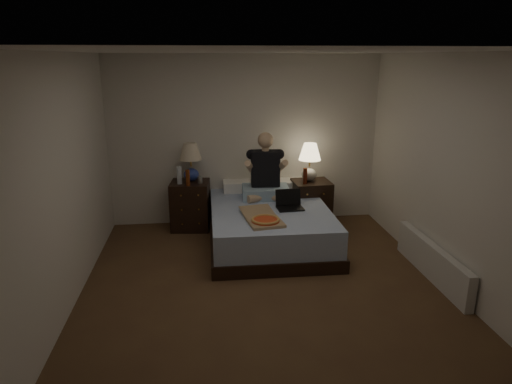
{
  "coord_description": "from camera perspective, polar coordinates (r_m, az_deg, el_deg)",
  "views": [
    {
      "loc": [
        -0.65,
        -4.44,
        2.45
      ],
      "look_at": [
        0.0,
        0.9,
        0.85
      ],
      "focal_mm": 32.0,
      "sensor_mm": 36.0,
      "label": 1
    }
  ],
  "objects": [
    {
      "name": "wall_back",
      "position": [
        6.83,
        -1.37,
        6.43
      ],
      "size": [
        4.0,
        0.0,
        2.5
      ],
      "primitive_type": "cube",
      "rotation": [
        1.57,
        0.0,
        0.0
      ],
      "color": "silver",
      "rests_on": "ground"
    },
    {
      "name": "lamp_right",
      "position": [
        6.68,
        6.71,
        3.7
      ],
      "size": [
        0.4,
        0.4,
        0.56
      ],
      "primitive_type": null,
      "rotation": [
        0.0,
        0.0,
        -0.28
      ],
      "color": "#989790",
      "rests_on": "nightstand_right"
    },
    {
      "name": "bed",
      "position": [
        6.22,
        1.67,
        -4.1
      ],
      "size": [
        1.57,
        2.08,
        0.52
      ],
      "primitive_type": "cube",
      "rotation": [
        0.0,
        0.0,
        -0.01
      ],
      "color": "#5C7EB8",
      "rests_on": "floor"
    },
    {
      "name": "floor",
      "position": [
        5.12,
        1.24,
        -12.06
      ],
      "size": [
        4.0,
        4.5,
        0.0
      ],
      "primitive_type": "cube",
      "color": "brown",
      "rests_on": "ground"
    },
    {
      "name": "beer_bottle_left",
      "position": [
        6.46,
        -8.53,
        1.78
      ],
      "size": [
        0.06,
        0.06,
        0.23
      ],
      "primitive_type": "cylinder",
      "color": "#63290E",
      "rests_on": "nightstand_left"
    },
    {
      "name": "water_bottle",
      "position": [
        6.57,
        -9.57,
        2.08
      ],
      "size": [
        0.07,
        0.07,
        0.25
      ],
      "primitive_type": "cylinder",
      "color": "silver",
      "rests_on": "nightstand_left"
    },
    {
      "name": "beer_bottle_right",
      "position": [
        6.57,
        6.16,
        2.01
      ],
      "size": [
        0.06,
        0.06,
        0.23
      ],
      "primitive_type": "cylinder",
      "color": "#581D0C",
      "rests_on": "nightstand_right"
    },
    {
      "name": "ceiling",
      "position": [
        4.49,
        1.44,
        17.19
      ],
      "size": [
        4.0,
        4.5,
        0.0
      ],
      "primitive_type": "cube",
      "rotation": [
        3.14,
        0.0,
        0.0
      ],
      "color": "white",
      "rests_on": "ground"
    },
    {
      "name": "person",
      "position": [
        6.4,
        1.2,
        3.29
      ],
      "size": [
        0.69,
        0.56,
        0.93
      ],
      "primitive_type": null,
      "rotation": [
        0.0,
        0.0,
        -0.06
      ],
      "color": "black",
      "rests_on": "bed"
    },
    {
      "name": "nightstand_left",
      "position": [
        6.77,
        -8.18,
        -1.64
      ],
      "size": [
        0.59,
        0.55,
        0.71
      ],
      "primitive_type": "cube",
      "rotation": [
        0.0,
        0.0,
        -0.11
      ],
      "color": "black",
      "rests_on": "floor"
    },
    {
      "name": "pizza_box",
      "position": [
        5.49,
        1.19,
        -3.61
      ],
      "size": [
        0.51,
        0.81,
        0.08
      ],
      "primitive_type": null,
      "rotation": [
        0.0,
        0.0,
        0.15
      ],
      "color": "tan",
      "rests_on": "bed"
    },
    {
      "name": "laptop",
      "position": [
        6.01,
        4.31,
        -1.06
      ],
      "size": [
        0.36,
        0.3,
        0.24
      ],
      "primitive_type": null,
      "rotation": [
        0.0,
        0.0,
        0.07
      ],
      "color": "black",
      "rests_on": "bed"
    },
    {
      "name": "wall_left",
      "position": [
        4.8,
        -23.04,
        0.72
      ],
      "size": [
        0.0,
        4.5,
        2.5
      ],
      "primitive_type": "cube",
      "rotation": [
        1.57,
        0.0,
        1.57
      ],
      "color": "silver",
      "rests_on": "ground"
    },
    {
      "name": "radiator",
      "position": [
        5.65,
        21.14,
        -8.1
      ],
      "size": [
        0.1,
        1.6,
        0.4
      ],
      "primitive_type": "cube",
      "color": "silver",
      "rests_on": "floor"
    },
    {
      "name": "wall_right",
      "position": [
        5.31,
        23.24,
        2.13
      ],
      "size": [
        0.0,
        4.5,
        2.5
      ],
      "primitive_type": "cube",
      "rotation": [
        1.57,
        0.0,
        -1.57
      ],
      "color": "silver",
      "rests_on": "ground"
    },
    {
      "name": "soda_can",
      "position": [
        6.57,
        -7.01,
        1.52
      ],
      "size": [
        0.07,
        0.07,
        0.1
      ],
      "primitive_type": "cylinder",
      "color": "beige",
      "rests_on": "nightstand_left"
    },
    {
      "name": "nightstand_right",
      "position": [
        6.84,
        6.87,
        -1.48
      ],
      "size": [
        0.56,
        0.51,
        0.7
      ],
      "primitive_type": "cube",
      "rotation": [
        0.0,
        0.0,
        0.05
      ],
      "color": "black",
      "rests_on": "floor"
    },
    {
      "name": "wall_front",
      "position": [
        2.58,
        8.57,
        -11.33
      ],
      "size": [
        4.0,
        0.0,
        2.5
      ],
      "primitive_type": "cube",
      "rotation": [
        -1.57,
        0.0,
        0.0
      ],
      "color": "silver",
      "rests_on": "ground"
    },
    {
      "name": "lamp_left",
      "position": [
        6.66,
        -8.14,
        3.71
      ],
      "size": [
        0.41,
        0.41,
        0.56
      ],
      "primitive_type": null,
      "rotation": [
        0.0,
        0.0,
        -0.34
      ],
      "color": "#283A94",
      "rests_on": "nightstand_left"
    }
  ]
}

